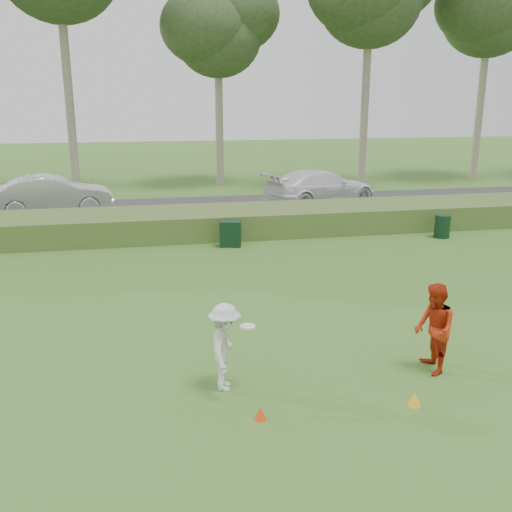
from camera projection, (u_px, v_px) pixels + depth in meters
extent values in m
plane|color=#356622|center=(301.00, 386.00, 10.11)|extent=(120.00, 120.00, 0.00)
cube|color=#426026|center=(214.00, 222.00, 21.32)|extent=(80.00, 3.00, 0.90)
cube|color=#2D2D2D|center=(200.00, 208.00, 26.16)|extent=(80.00, 6.00, 0.06)
cylinder|color=gray|center=(64.00, 39.00, 28.61)|extent=(0.44, 0.44, 15.50)
cylinder|color=gray|center=(219.00, 83.00, 32.09)|extent=(0.44, 0.44, 11.50)
ellipsoid|color=#2E4221|center=(218.00, 28.00, 31.32)|extent=(6.24, 6.24, 5.28)
cylinder|color=gray|center=(367.00, 59.00, 31.39)|extent=(0.44, 0.44, 14.00)
cylinder|color=gray|center=(484.00, 66.00, 34.21)|extent=(0.44, 0.44, 13.50)
ellipsoid|color=#2E4221|center=(490.00, 6.00, 33.31)|extent=(7.02, 7.02, 5.94)
imported|color=silver|center=(225.00, 347.00, 9.82)|extent=(0.82, 1.12, 1.56)
cylinder|color=white|center=(248.00, 327.00, 9.81)|extent=(0.27, 0.27, 0.03)
imported|color=red|center=(434.00, 329.00, 10.43)|extent=(0.75, 0.90, 1.70)
cone|color=#E1430B|center=(260.00, 413.00, 9.02)|extent=(0.20, 0.20, 0.22)
cone|color=#FFB11A|center=(414.00, 399.00, 9.43)|extent=(0.22, 0.22, 0.24)
cube|color=black|center=(231.00, 234.00, 19.46)|extent=(0.79, 0.59, 0.88)
cylinder|color=black|center=(442.00, 226.00, 20.74)|extent=(0.69, 0.69, 0.83)
imported|color=silver|center=(53.00, 195.00, 24.63)|extent=(5.22, 2.46, 1.65)
imported|color=white|center=(321.00, 187.00, 26.84)|extent=(5.97, 3.83, 1.61)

